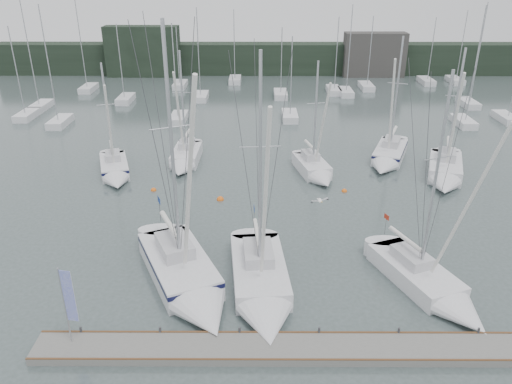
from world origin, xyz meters
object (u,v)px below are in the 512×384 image
sailboat_mid_c (316,171)px  sailboat_mid_e (445,174)px  sailboat_near_right (436,290)px  buoy_c (154,190)px  sailboat_mid_a (115,171)px  buoy_a (220,200)px  sailboat_mid_d (388,157)px  sailboat_mid_b (184,160)px  buoy_b (344,191)px  sailboat_near_center (262,292)px  dock_banner (68,300)px  sailboat_near_left (188,283)px

sailboat_mid_c → sailboat_mid_e: 11.12m
sailboat_near_right → buoy_c: (-18.78, 14.57, -0.50)m
sailboat_mid_a → buoy_a: (9.59, -4.57, -0.55)m
sailboat_near_right → buoy_c: 23.77m
sailboat_near_right → buoy_a: 18.30m
sailboat_near_right → sailboat_mid_d: 20.95m
sailboat_mid_b → sailboat_mid_d: size_ratio=0.90×
sailboat_mid_d → buoy_b: 8.17m
sailboat_near_right → sailboat_mid_d: (2.18, 20.84, 0.08)m
sailboat_mid_a → buoy_b: 20.03m
sailboat_near_center → dock_banner: (-9.21, -3.86, 2.37)m
buoy_a → dock_banner: 18.18m
buoy_c → sailboat_mid_e: bearing=4.9°
sailboat_mid_b → sailboat_mid_e: (23.10, -3.40, 0.06)m
sailboat_near_left → sailboat_mid_a: sailboat_near_left is taller
sailboat_mid_b → sailboat_mid_c: bearing=-10.8°
buoy_c → buoy_a: bearing=-17.3°
buoy_a → sailboat_mid_e: bearing=11.4°
sailboat_mid_b → buoy_a: 8.27m
sailboat_near_left → dock_banner: size_ratio=3.77×
sailboat_mid_a → sailboat_mid_c: (17.75, 0.11, -0.01)m
sailboat_near_right → buoy_c: bearing=120.5°
sailboat_near_left → sailboat_near_right: sailboat_near_left is taller
sailboat_mid_b → buoy_b: 15.17m
sailboat_mid_b → buoy_b: (14.06, -5.65, -0.55)m
sailboat_near_right → sailboat_mid_c: (-4.92, 17.46, 0.04)m
sailboat_near_center → dock_banner: size_ratio=3.44×
sailboat_mid_c → buoy_c: (-13.86, -2.90, -0.54)m
sailboat_near_right → buoy_c: size_ratio=28.97×
sailboat_near_left → sailboat_mid_e: sailboat_near_left is taller
sailboat_near_right → dock_banner: (-19.00, -4.14, 2.41)m
buoy_c → buoy_b: bearing=-0.5°
sailboat_near_center → buoy_c: bearing=116.2°
buoy_a → sailboat_mid_c: bearing=29.8°
sailboat_mid_c → buoy_c: 14.17m
sailboat_near_right → dock_banner: bearing=170.6°
buoy_a → buoy_b: (10.22, 1.64, 0.00)m
sailboat_near_right → sailboat_mid_c: 18.14m
sailboat_mid_e → dock_banner: bearing=-121.6°
sailboat_mid_e → buoy_c: size_ratio=25.69×
sailboat_mid_e → sailboat_near_left: bearing=-122.4°
sailboat_near_right → sailboat_mid_c: sailboat_near_right is taller
sailboat_mid_d → sailboat_near_left: bearing=-106.3°
sailboat_near_center → sailboat_mid_b: (-7.13, 20.38, 0.01)m
sailboat_mid_d → dock_banner: sailboat_mid_d is taller
sailboat_near_right → buoy_b: 14.73m
sailboat_near_center → buoy_b: (6.93, 14.72, -0.54)m
buoy_a → dock_banner: dock_banner is taller
buoy_a → buoy_b: 10.35m
sailboat_mid_b → buoy_c: sailboat_mid_b is taller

